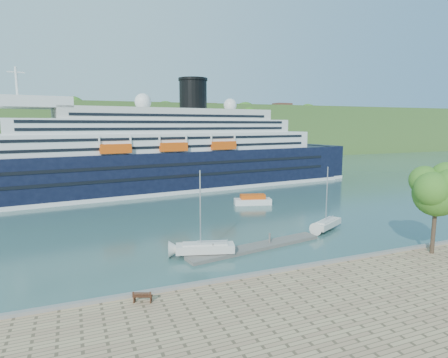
% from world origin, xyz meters
% --- Properties ---
extents(ground, '(400.00, 400.00, 0.00)m').
position_xyz_m(ground, '(0.00, 0.00, 0.00)').
color(ground, '#2B4E4A').
rests_on(ground, ground).
extents(far_hillside, '(400.00, 50.00, 24.00)m').
position_xyz_m(far_hillside, '(0.00, 145.00, 12.00)').
color(far_hillside, '#2C5120').
rests_on(far_hillside, ground).
extents(quay_coping, '(220.00, 0.50, 0.30)m').
position_xyz_m(quay_coping, '(0.00, -0.20, 1.15)').
color(quay_coping, slate).
rests_on(quay_coping, promenade).
extents(cruise_ship, '(116.91, 30.53, 25.99)m').
position_xyz_m(cruise_ship, '(-6.12, 54.92, 12.99)').
color(cruise_ship, black).
rests_on(cruise_ship, ground).
extents(park_bench, '(1.73, 1.24, 1.03)m').
position_xyz_m(park_bench, '(-16.73, -1.51, 1.51)').
color(park_bench, '#422312').
rests_on(park_bench, promenade).
extents(promenade_tree, '(6.58, 6.58, 10.90)m').
position_xyz_m(promenade_tree, '(14.95, -1.98, 6.45)').
color(promenade_tree, '#36691B').
rests_on(promenade_tree, promenade).
extents(floating_pontoon, '(18.65, 5.35, 0.41)m').
position_xyz_m(floating_pontoon, '(-0.98, 9.31, 0.21)').
color(floating_pontoon, slate).
rests_on(floating_pontoon, ground).
extents(sailboat_white_near, '(7.68, 4.06, 9.56)m').
position_xyz_m(sailboat_white_near, '(-7.72, 9.10, 4.78)').
color(sailboat_white_near, silver).
rests_on(sailboat_white_near, ground).
extents(sailboat_white_far, '(6.87, 4.95, 8.79)m').
position_xyz_m(sailboat_white_far, '(12.22, 12.84, 4.40)').
color(sailboat_white_far, silver).
rests_on(sailboat_white_far, ground).
extents(tender_launch, '(7.43, 4.25, 1.95)m').
position_xyz_m(tender_launch, '(10.02, 32.41, 0.97)').
color(tender_launch, '#E14D0D').
rests_on(tender_launch, ground).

